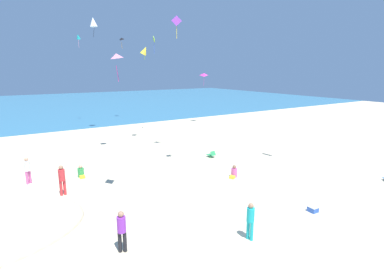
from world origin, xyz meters
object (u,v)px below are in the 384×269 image
cooler_box (313,209)px  kite_teal (78,37)px  kite_pink (116,56)px  person_3 (250,219)px  person_0 (27,169)px  person_5 (234,173)px  person_4 (122,229)px  kite_purple (177,21)px  kite_magenta (204,74)px  person_1 (62,178)px  person_2 (81,173)px  kite_black (121,39)px  kite_white (93,22)px  kite_yellow (145,51)px  kite_lime (154,40)px  beach_chair_far_left (211,154)px

cooler_box → kite_teal: bearing=96.7°
kite_pink → person_3: bearing=-63.6°
person_0 → person_5: (11.48, -5.92, -0.67)m
person_4 → cooler_box: bearing=-76.8°
kite_purple → kite_magenta: 15.22m
kite_purple → person_1: bearing=-157.7°
person_2 → kite_purple: kite_purple is taller
kite_pink → cooler_box: bearing=-39.6°
kite_black → kite_pink: bearing=-109.9°
person_5 → kite_white: bearing=-106.2°
person_5 → kite_yellow: 14.73m
kite_yellow → person_4: bearing=-116.9°
person_4 → person_3: bearing=-88.0°
person_4 → person_2: bearing=22.1°
person_0 → person_2: (3.00, -0.52, -0.67)m
person_2 → cooler_box: bearing=36.0°
person_5 → kite_purple: 12.36m
kite_magenta → kite_black: kite_black is taller
kite_yellow → kite_magenta: (10.46, 5.50, -2.29)m
kite_purple → kite_black: size_ratio=1.15×
cooler_box → kite_black: (1.50, 31.17, 10.82)m
person_0 → person_3: bearing=0.1°
person_5 → kite_lime: size_ratio=0.47×
cooler_box → person_5: (-0.17, 5.83, 0.16)m
cooler_box → person_0: person_0 is taller
person_4 → kite_teal: bearing=14.8°
cooler_box → person_3: size_ratio=0.27×
person_2 → kite_white: (4.98, 13.52, 11.51)m
kite_yellow → kite_black: (2.47, 13.23, 2.30)m
beach_chair_far_left → kite_teal: size_ratio=0.45×
person_0 → kite_lime: size_ratio=0.96×
person_1 → kite_pink: size_ratio=1.27×
person_2 → person_3: (4.29, -11.35, 0.64)m
kite_teal → kite_magenta: size_ratio=0.98×
person_1 → kite_magenta: size_ratio=1.02×
kite_purple → kite_white: size_ratio=0.86×
kite_black → kite_white: 8.29m
person_0 → kite_lime: kite_lime is taller
person_3 → kite_white: kite_white is taller
cooler_box → kite_white: size_ratio=0.22×
person_4 → kite_black: 32.72m
beach_chair_far_left → kite_black: bearing=-11.7°
person_2 → kite_pink: size_ratio=0.60×
kite_yellow → kite_teal: bearing=101.3°
person_2 → kite_white: 18.45m
person_1 → person_3: bearing=-150.4°
person_1 → person_3: size_ratio=1.08×
kite_yellow → kite_magenta: 12.03m
person_0 → kite_yellow: kite_yellow is taller
kite_black → kite_yellow: bearing=-100.6°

